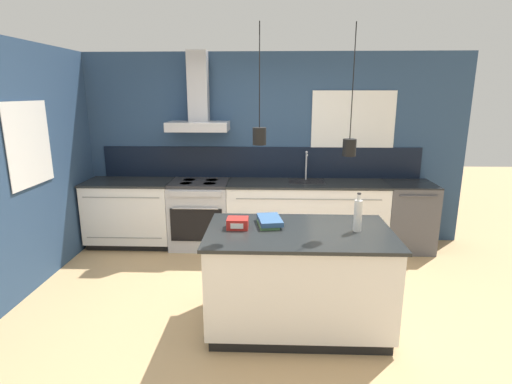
% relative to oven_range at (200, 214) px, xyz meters
% --- Properties ---
extents(ground_plane, '(16.00, 16.00, 0.00)m').
position_rel_oven_range_xyz_m(ground_plane, '(0.82, -1.69, -0.46)').
color(ground_plane, tan).
rests_on(ground_plane, ground).
extents(wall_back, '(5.60, 2.40, 2.60)m').
position_rel_oven_range_xyz_m(wall_back, '(0.78, 0.31, 0.90)').
color(wall_back, navy).
rests_on(wall_back, ground_plane).
extents(wall_left, '(0.08, 3.80, 2.60)m').
position_rel_oven_range_xyz_m(wall_left, '(-1.61, -0.99, 0.85)').
color(wall_left, navy).
rests_on(wall_left, ground_plane).
extents(counter_run_left, '(1.16, 0.64, 0.91)m').
position_rel_oven_range_xyz_m(counter_run_left, '(-0.97, 0.01, 0.01)').
color(counter_run_left, black).
rests_on(counter_run_left, ground_plane).
extents(counter_run_sink, '(2.12, 0.64, 1.30)m').
position_rel_oven_range_xyz_m(counter_run_sink, '(1.44, 0.01, 0.01)').
color(counter_run_sink, black).
rests_on(counter_run_sink, ground_plane).
extents(oven_range, '(0.78, 0.66, 0.91)m').
position_rel_oven_range_xyz_m(oven_range, '(0.00, 0.00, 0.00)').
color(oven_range, '#B5B5BA').
rests_on(oven_range, ground_plane).
extents(dishwasher, '(0.63, 0.65, 0.91)m').
position_rel_oven_range_xyz_m(dishwasher, '(2.81, 0.00, 0.00)').
color(dishwasher, '#4C4C51').
rests_on(dishwasher, ground_plane).
extents(kitchen_island, '(1.62, 0.96, 0.91)m').
position_rel_oven_range_xyz_m(kitchen_island, '(1.21, -1.91, 0.00)').
color(kitchen_island, black).
rests_on(kitchen_island, ground_plane).
extents(bottle_on_island, '(0.07, 0.07, 0.34)m').
position_rel_oven_range_xyz_m(bottle_on_island, '(1.71, -1.91, 0.60)').
color(bottle_on_island, silver).
rests_on(bottle_on_island, kitchen_island).
extents(book_stack, '(0.25, 0.35, 0.07)m').
position_rel_oven_range_xyz_m(book_stack, '(0.95, -1.77, 0.49)').
color(book_stack, '#4C7F4C').
rests_on(book_stack, kitchen_island).
extents(red_supply_box, '(0.18, 0.16, 0.09)m').
position_rel_oven_range_xyz_m(red_supply_box, '(0.67, -1.87, 0.50)').
color(red_supply_box, red).
rests_on(red_supply_box, kitchen_island).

